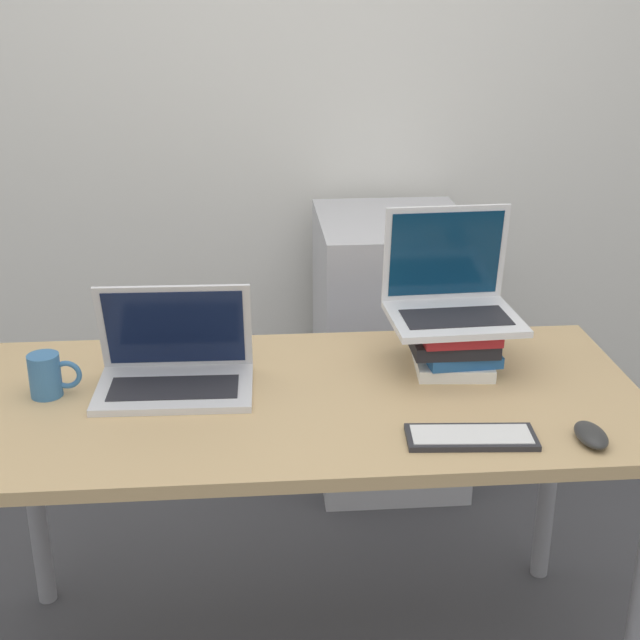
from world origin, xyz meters
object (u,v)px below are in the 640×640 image
mouse (591,435)px  mini_fridge (390,348)px  mug (47,375)px  laptop_left (175,368)px  laptop_on_books (451,296)px  book_stack (452,342)px  wireless_keyboard (471,437)px

mouse → mini_fridge: size_ratio=0.12×
mug → mini_fridge: bearing=44.8°
laptop_left → mini_fridge: laptop_left is taller
laptop_left → mini_fridge: 1.16m
mini_fridge → laptop_left: bearing=-125.7°
laptop_on_books → mini_fridge: 0.93m
mouse → laptop_on_books: bearing=115.3°
mug → laptop_on_books: bearing=7.3°
book_stack → wireless_keyboard: (-0.04, -0.38, -0.05)m
mini_fridge → wireless_keyboard: bearing=-91.4°
laptop_left → mug: bearing=-175.6°
mouse → book_stack: bearing=116.5°
laptop_on_books → mini_fridge: bearing=90.7°
wireless_keyboard → mouse: size_ratio=2.43×
mug → book_stack: bearing=5.7°
laptop_left → mini_fridge: size_ratio=0.39×
laptop_on_books → mouse: laptop_on_books is taller
laptop_left → mouse: (0.86, -0.33, -0.03)m
wireless_keyboard → book_stack: bearing=83.9°
laptop_left → book_stack: size_ratio=1.42×
book_stack → mini_fridge: mini_fridge is taller
book_stack → wireless_keyboard: bearing=-96.1°
laptop_left → wireless_keyboard: (0.62, -0.30, -0.04)m
book_stack → mini_fridge: 0.90m
laptop_on_books → laptop_left: bearing=-171.5°
laptop_left → book_stack: laptop_left is taller
laptop_on_books → mouse: size_ratio=2.83×
book_stack → mug: size_ratio=2.15×
laptop_on_books → mug: bearing=-172.7°
mug → mouse: bearing=-15.1°
wireless_keyboard → mini_fridge: mini_fridge is taller
mouse → mug: (-1.14, 0.31, 0.03)m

